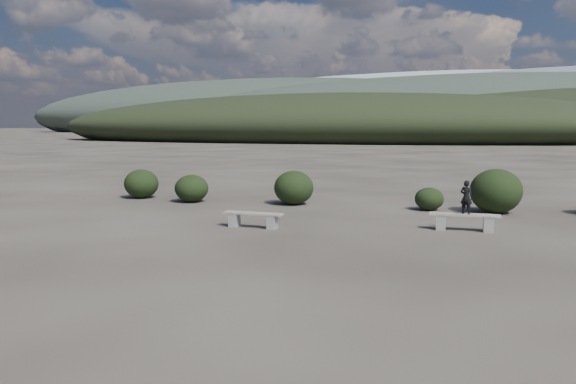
% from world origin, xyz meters
% --- Properties ---
extents(ground, '(1200.00, 1200.00, 0.00)m').
position_xyz_m(ground, '(0.00, 0.00, 0.00)').
color(ground, '#2A2621').
rests_on(ground, ground).
extents(bench_left, '(1.68, 0.38, 0.42)m').
position_xyz_m(bench_left, '(-1.99, 4.15, 0.25)').
color(bench_left, gray).
rests_on(bench_left, ground).
extents(bench_right, '(1.82, 0.48, 0.45)m').
position_xyz_m(bench_right, '(3.45, 5.60, 0.27)').
color(bench_right, gray).
rests_on(bench_right, ground).
extents(seated_person, '(0.38, 0.31, 0.89)m').
position_xyz_m(seated_person, '(3.47, 5.61, 0.90)').
color(seated_person, black).
rests_on(seated_person, bench_right).
extents(shrub_a, '(1.22, 1.22, 1.00)m').
position_xyz_m(shrub_a, '(-6.15, 8.21, 0.50)').
color(shrub_a, black).
rests_on(shrub_a, ground).
extents(shrub_b, '(1.40, 1.40, 1.20)m').
position_xyz_m(shrub_b, '(-2.42, 8.82, 0.60)').
color(shrub_b, black).
rests_on(shrub_b, ground).
extents(shrub_c, '(0.94, 0.94, 0.75)m').
position_xyz_m(shrub_c, '(2.21, 9.02, 0.38)').
color(shrub_c, black).
rests_on(shrub_c, ground).
extents(shrub_d, '(1.61, 1.61, 1.41)m').
position_xyz_m(shrub_d, '(4.26, 9.11, 0.71)').
color(shrub_d, black).
rests_on(shrub_d, ground).
extents(shrub_f, '(1.31, 1.31, 1.11)m').
position_xyz_m(shrub_f, '(-8.53, 8.58, 0.55)').
color(shrub_f, black).
rests_on(shrub_f, ground).
extents(mountain_ridges, '(500.00, 400.00, 56.00)m').
position_xyz_m(mountain_ridges, '(-7.48, 339.06, 10.84)').
color(mountain_ridges, black).
rests_on(mountain_ridges, ground).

